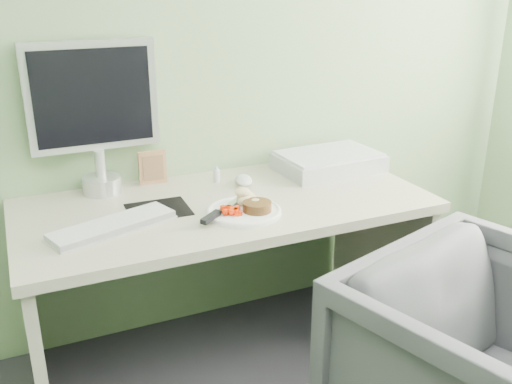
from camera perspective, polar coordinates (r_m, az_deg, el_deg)
name	(u,v)px	position (r m, az deg, el deg)	size (l,w,h in m)	color
wall_back	(190,30)	(2.45, -6.64, 15.75)	(3.50, 3.50, 0.00)	gray
desk	(226,243)	(2.32, -2.98, -5.11)	(1.60, 0.75, 0.73)	beige
plate	(244,212)	(2.12, -1.21, -2.00)	(0.28, 0.28, 0.01)	white
steak	(257,206)	(2.11, 0.11, -1.45)	(0.11, 0.11, 0.03)	black
potato_pile	(246,196)	(2.16, -1.00, -0.41)	(0.12, 0.09, 0.07)	tan
carrot_heap	(231,209)	(2.08, -2.55, -1.67)	(0.06, 0.05, 0.04)	red
steak_knife	(217,213)	(2.07, -3.91, -2.10)	(0.23, 0.19, 0.02)	silver
mousepad	(158,209)	(2.19, -9.74, -1.73)	(0.23, 0.20, 0.00)	black
keyboard	(113,225)	(2.05, -14.14, -3.19)	(0.44, 0.13, 0.02)	white
computer_mouse	(244,180)	(2.41, -1.21, 1.17)	(0.07, 0.12, 0.04)	white
photo_frame	(153,167)	(2.45, -10.30, 2.43)	(0.12, 0.01, 0.14)	#9E7049
eyedrop_bottle	(217,175)	(2.45, -3.95, 1.75)	(0.03, 0.03, 0.08)	white
scanner	(328,162)	(2.62, 7.24, 2.97)	(0.45, 0.30, 0.07)	#A8A9AF
monitor	(94,109)	(2.34, -15.91, 7.95)	(0.50, 0.16, 0.60)	silver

